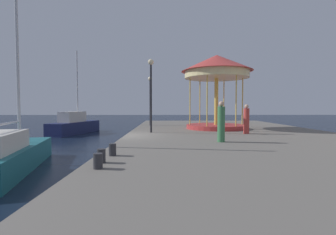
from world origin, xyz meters
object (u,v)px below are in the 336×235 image
object	(u,v)px
lamp_post_near_edge	(151,83)
bollard_south	(101,156)
sailboat_navy	(74,125)
person_by_the_water	(221,123)
carousel	(216,74)
bollard_north	(112,150)
person_mid_promenade	(246,120)
bollard_center	(98,161)
lamp_post_mid_promenade	(150,92)
sailboat_teal	(7,155)

from	to	relation	value
lamp_post_near_edge	bollard_south	size ratio (longest dim) A/B	11.47
sailboat_navy	person_by_the_water	world-z (taller)	sailboat_navy
carousel	person_by_the_water	world-z (taller)	carousel
sailboat_navy	bollard_north	size ratio (longest dim) A/B	18.95
carousel	person_mid_promenade	distance (m)	4.85
bollard_south	lamp_post_near_edge	bearing A→B (deg)	83.46
sailboat_navy	bollard_south	world-z (taller)	sailboat_navy
person_mid_promenade	bollard_south	bearing A→B (deg)	-131.98
lamp_post_near_edge	bollard_center	size ratio (longest dim) A/B	11.47
carousel	lamp_post_mid_promenade	world-z (taller)	carousel
sailboat_navy	bollard_south	size ratio (longest dim) A/B	18.95
sailboat_teal	person_by_the_water	distance (m)	8.73
sailboat_teal	lamp_post_mid_promenade	world-z (taller)	sailboat_teal
bollard_south	bollard_north	xyz separation A→B (m)	(0.10, 1.00, 0.00)
sailboat_teal	bollard_center	world-z (taller)	sailboat_teal
lamp_post_near_edge	lamp_post_mid_promenade	distance (m)	5.89
person_mid_promenade	lamp_post_near_edge	bearing A→B (deg)	172.67
carousel	bollard_south	distance (m)	12.84
carousel	bollard_north	bearing A→B (deg)	-119.17
lamp_post_mid_promenade	person_by_the_water	distance (m)	10.91
person_mid_promenade	sailboat_navy	bearing A→B (deg)	150.48
sailboat_teal	carousel	distance (m)	13.77
carousel	person_by_the_water	bearing A→B (deg)	-100.09
lamp_post_mid_promenade	person_mid_promenade	size ratio (longest dim) A/B	2.40
carousel	person_mid_promenade	world-z (taller)	carousel
sailboat_navy	person_mid_promenade	bearing A→B (deg)	-29.52
lamp_post_mid_promenade	sailboat_teal	bearing A→B (deg)	-110.51
sailboat_navy	bollard_center	xyz separation A→B (m)	(6.50, -15.55, 0.23)
bollard_north	lamp_post_mid_promenade	bearing A→B (deg)	88.17
bollard_center	bollard_north	xyz separation A→B (m)	(0.01, 1.67, 0.00)
sailboat_teal	bollard_center	size ratio (longest dim) A/B	18.62
lamp_post_mid_promenade	bollard_center	distance (m)	14.99
carousel	bollard_north	xyz separation A→B (m)	(-5.52, -9.88, -3.87)
bollard_south	bollard_north	distance (m)	1.01
lamp_post_mid_promenade	person_by_the_water	world-z (taller)	lamp_post_mid_promenade
bollard_center	person_by_the_water	xyz separation A→B (m)	(4.31, 4.74, 0.68)
sailboat_navy	bollard_north	bearing A→B (deg)	-64.88
bollard_center	bollard_south	bearing A→B (deg)	97.76
person_by_the_water	carousel	bearing A→B (deg)	79.91
sailboat_teal	carousel	world-z (taller)	sailboat_teal
carousel	bollard_north	size ratio (longest dim) A/B	13.58
person_mid_promenade	person_by_the_water	xyz separation A→B (m)	(-2.30, -3.38, 0.05)
bollard_south	person_by_the_water	bearing A→B (deg)	42.81
bollard_north	person_mid_promenade	size ratio (longest dim) A/B	0.23
bollard_south	bollard_center	world-z (taller)	same
lamp_post_mid_promenade	person_mid_promenade	bearing A→B (deg)	-46.89
carousel	lamp_post_near_edge	size ratio (longest dim) A/B	1.18
sailboat_teal	bollard_south	size ratio (longest dim) A/B	18.62
carousel	bollard_north	world-z (taller)	carousel
sailboat_teal	carousel	size ratio (longest dim) A/B	1.37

